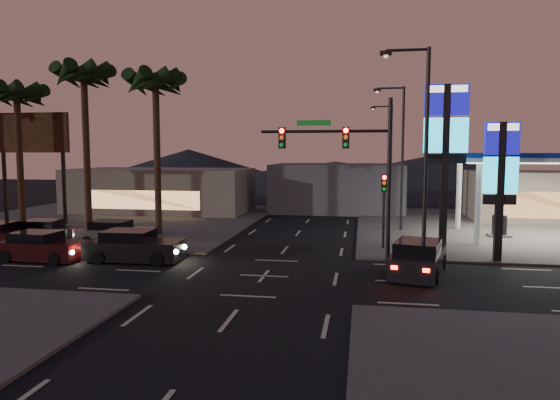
% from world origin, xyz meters
% --- Properties ---
extents(ground, '(140.00, 140.00, 0.00)m').
position_xyz_m(ground, '(0.00, 0.00, 0.00)').
color(ground, black).
rests_on(ground, ground).
extents(corner_lot_ne, '(24.00, 24.00, 0.12)m').
position_xyz_m(corner_lot_ne, '(16.00, 16.00, 0.06)').
color(corner_lot_ne, '#47443F').
rests_on(corner_lot_ne, ground).
extents(corner_lot_nw, '(24.00, 24.00, 0.12)m').
position_xyz_m(corner_lot_nw, '(-16.00, 16.00, 0.06)').
color(corner_lot_nw, '#47443F').
rests_on(corner_lot_nw, ground).
extents(gas_station, '(12.20, 8.20, 5.47)m').
position_xyz_m(gas_station, '(16.00, 12.00, 5.08)').
color(gas_station, silver).
rests_on(gas_station, ground).
extents(convenience_store, '(10.00, 6.00, 4.00)m').
position_xyz_m(convenience_store, '(18.00, 21.00, 2.00)').
color(convenience_store, '#726B5B').
rests_on(convenience_store, ground).
extents(pylon_sign_tall, '(2.20, 0.35, 9.00)m').
position_xyz_m(pylon_sign_tall, '(8.50, 5.50, 6.39)').
color(pylon_sign_tall, black).
rests_on(pylon_sign_tall, ground).
extents(pylon_sign_short, '(1.60, 0.35, 7.00)m').
position_xyz_m(pylon_sign_short, '(11.00, 4.50, 4.66)').
color(pylon_sign_short, black).
rests_on(pylon_sign_short, ground).
extents(traffic_signal_mast, '(6.10, 0.39, 8.00)m').
position_xyz_m(traffic_signal_mast, '(3.76, 1.99, 5.23)').
color(traffic_signal_mast, black).
rests_on(traffic_signal_mast, ground).
extents(pedestal_signal, '(0.32, 0.39, 4.30)m').
position_xyz_m(pedestal_signal, '(5.50, 6.98, 2.92)').
color(pedestal_signal, black).
rests_on(pedestal_signal, ground).
extents(streetlight_near, '(2.14, 0.25, 10.00)m').
position_xyz_m(streetlight_near, '(6.79, 1.00, 5.72)').
color(streetlight_near, black).
rests_on(streetlight_near, ground).
extents(streetlight_mid, '(2.14, 0.25, 10.00)m').
position_xyz_m(streetlight_mid, '(6.79, 14.00, 5.72)').
color(streetlight_mid, black).
rests_on(streetlight_mid, ground).
extents(streetlight_far, '(2.14, 0.25, 10.00)m').
position_xyz_m(streetlight_far, '(6.79, 28.00, 5.72)').
color(streetlight_far, black).
rests_on(streetlight_far, ground).
extents(palm_a, '(4.41, 4.41, 10.86)m').
position_xyz_m(palm_a, '(-9.00, 9.50, 9.43)').
color(palm_a, black).
rests_on(palm_a, ground).
extents(palm_b, '(4.41, 4.41, 11.46)m').
position_xyz_m(palm_b, '(-14.00, 9.50, 9.97)').
color(palm_b, black).
rests_on(palm_b, ground).
extents(palm_c, '(4.41, 4.41, 10.26)m').
position_xyz_m(palm_c, '(-19.00, 9.50, 8.88)').
color(palm_c, black).
rests_on(palm_c, ground).
extents(billboard, '(6.00, 0.30, 8.50)m').
position_xyz_m(billboard, '(-20.50, 13.00, 6.33)').
color(billboard, black).
rests_on(billboard, ground).
extents(building_far_west, '(16.00, 8.00, 4.00)m').
position_xyz_m(building_far_west, '(-14.00, 22.00, 2.00)').
color(building_far_west, '#726B5B').
rests_on(building_far_west, ground).
extents(building_far_mid, '(12.00, 9.00, 4.40)m').
position_xyz_m(building_far_mid, '(2.00, 26.00, 2.20)').
color(building_far_mid, '#4C4C51').
rests_on(building_far_mid, ground).
extents(hill_left, '(40.00, 40.00, 6.00)m').
position_xyz_m(hill_left, '(-25.00, 60.00, 3.00)').
color(hill_left, black).
rests_on(hill_left, ground).
extents(hill_right, '(50.00, 50.00, 5.00)m').
position_xyz_m(hill_right, '(15.00, 60.00, 2.50)').
color(hill_right, black).
rests_on(hill_right, ground).
extents(hill_center, '(60.00, 60.00, 4.00)m').
position_xyz_m(hill_center, '(0.00, 60.00, 2.00)').
color(hill_center, black).
rests_on(hill_center, ground).
extents(car_lane_a_front, '(4.96, 2.23, 1.59)m').
position_xyz_m(car_lane_a_front, '(-7.14, 1.94, 0.74)').
color(car_lane_a_front, black).
rests_on(car_lane_a_front, ground).
extents(car_lane_a_mid, '(4.58, 2.10, 1.47)m').
position_xyz_m(car_lane_a_mid, '(-11.98, 1.39, 0.68)').
color(car_lane_a_mid, black).
rests_on(car_lane_a_mid, ground).
extents(car_lane_b_front, '(4.46, 1.97, 1.44)m').
position_xyz_m(car_lane_b_front, '(-10.35, 6.07, 0.67)').
color(car_lane_b_front, '#59595B').
rests_on(car_lane_b_front, ground).
extents(car_lane_b_mid, '(4.34, 2.06, 1.38)m').
position_xyz_m(car_lane_b_mid, '(-14.90, 6.14, 0.64)').
color(car_lane_b_mid, black).
rests_on(car_lane_b_mid, ground).
extents(suv_station, '(3.10, 5.07, 1.58)m').
position_xyz_m(suv_station, '(6.85, 1.43, 0.74)').
color(suv_station, black).
rests_on(suv_station, ground).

